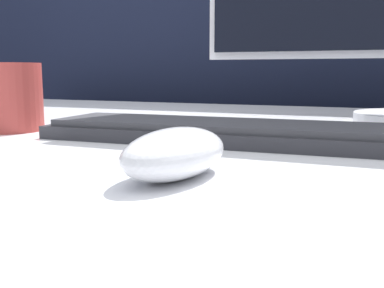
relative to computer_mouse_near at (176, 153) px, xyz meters
The scene contains 4 objects.
partition_panel 0.93m from the computer_mouse_near, 85.60° to the left, with size 5.00×0.03×1.30m.
computer_mouse_near is the anchor object (origin of this frame).
keyboard 0.20m from the computer_mouse_near, 99.06° to the left, with size 0.43×0.13×0.02m.
mug 0.38m from the computer_mouse_near, 152.17° to the left, with size 0.09×0.09×0.10m.
Camera 1 is at (0.07, -0.59, 0.86)m, focal length 42.00 mm.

